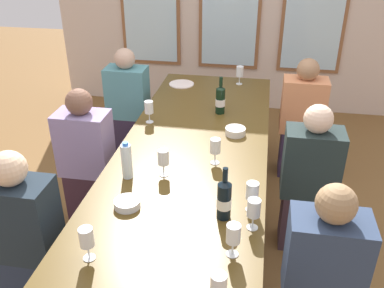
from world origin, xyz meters
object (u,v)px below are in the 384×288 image
Objects in this scene: dining_table at (194,151)px; wine_glass_7 at (233,235)px; wine_glass_2 at (219,286)px; wine_glass_8 at (240,72)px; seated_person_0 at (87,162)px; wine_glass_5 at (149,108)px; wine_glass_6 at (215,147)px; wine_bottle_1 at (224,199)px; water_bottle at (127,161)px; seated_person_1 at (308,183)px; tasting_bowl_1 at (235,131)px; seated_person_2 at (129,108)px; tasting_bowl_0 at (127,203)px; white_plate_0 at (182,84)px; seated_person_5 at (321,283)px; wine_glass_1 at (87,239)px; seated_person_4 at (26,242)px; seated_person_3 at (301,122)px; wine_glass_4 at (163,158)px; wine_glass_3 at (254,209)px; wine_bottle_0 at (220,100)px; wine_glass_0 at (252,192)px.

wine_glass_7 is at bearing -71.08° from dining_table.
wine_glass_2 is 2.63m from wine_glass_8.
wine_glass_5 is at bearing 39.11° from seated_person_0.
wine_glass_6 is (-0.16, 1.14, 0.00)m from wine_glass_2.
wine_bottle_1 reaches higher than wine_glass_6.
water_bottle is 1.38× the size of wine_glass_7.
tasting_bowl_1 is at bearing 156.49° from seated_person_1.
wine_glass_2 is at bearing -64.27° from seated_person_2.
seated_person_2 is at bearing 107.69° from tasting_bowl_0.
white_plate_0 is 0.21× the size of seated_person_5.
seated_person_4 reaches higher than wine_glass_1.
tasting_bowl_0 is 0.84× the size of wine_glass_7.
dining_table is at bearing -130.01° from seated_person_3.
seated_person_4 is (-0.48, -0.44, -0.33)m from water_bottle.
wine_glass_4 is 0.35m from wine_glass_6.
seated_person_3 is (1.62, -0.03, 0.00)m from seated_person_2.
seated_person_4 is (-1.14, 0.44, -0.33)m from wine_glass_2.
dining_table is at bearing 117.88° from wine_glass_3.
seated_person_5 is at bearing -90.00° from seated_person_3.
wine_glass_8 is at bearing 81.54° from wine_bottle_0.
dining_table is 1.42m from wine_glass_2.
seated_person_0 is (-0.49, -1.19, -0.22)m from white_plate_0.
wine_glass_6 is 0.74m from seated_person_1.
wine_bottle_1 reaches higher than wine_glass_5.
wine_bottle_0 is 1.27× the size of water_bottle.
tasting_bowl_1 is at bearing 46.24° from seated_person_4.
wine_glass_0 and wine_glass_1 have the same top height.
wine_bottle_0 is at bearing 76.80° from wine_glass_1.
seated_person_3 is (0.54, 0.76, -0.24)m from tasting_bowl_1.
seated_person_0 reaches higher than wine_glass_7.
wine_glass_3 is at bearing 25.39° from wine_glass_1.
seated_person_0 is (-0.48, 0.45, -0.33)m from water_bottle.
wine_bottle_0 is 1.36m from wine_bottle_1.
seated_person_4 is at bearing -144.67° from wine_glass_6.
wine_bottle_1 is 1.76× the size of wine_glass_4.
wine_bottle_0 is 0.27× the size of seated_person_0.
dining_table is at bearing 76.06° from wine_glass_1.
seated_person_1 reaches higher than dining_table.
seated_person_4 reaches higher than wine_bottle_1.
wine_glass_7 is (0.60, -0.27, 0.10)m from tasting_bowl_0.
wine_glass_3 is (0.16, -0.06, 0.01)m from wine_bottle_1.
wine_glass_1 is (-0.05, -0.41, 0.10)m from tasting_bowl_0.
wine_glass_1 is 1.31m from seated_person_0.
seated_person_5 is (0.45, 0.10, -0.33)m from wine_glass_7.
wine_glass_3 is at bearing 163.27° from seated_person_5.
wine_bottle_1 reaches higher than dining_table.
seated_person_0 reaches higher than wine_glass_4.
seated_person_3 reaches higher than wine_glass_0.
seated_person_5 is (0.00, -0.92, 0.00)m from seated_person_1.
wine_bottle_0 is 1.95m from wine_glass_2.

